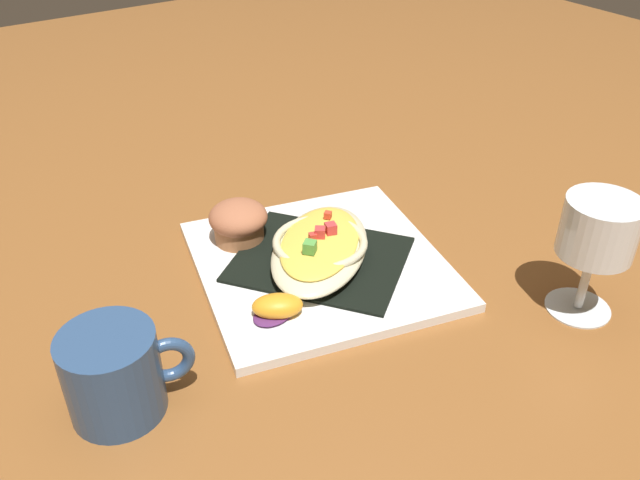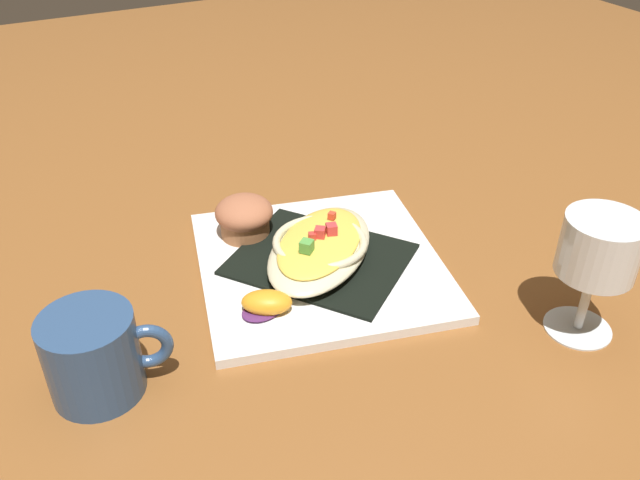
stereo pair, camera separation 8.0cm
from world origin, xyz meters
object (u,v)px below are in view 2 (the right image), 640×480
object	(u,v)px
square_plate	(320,264)
stemmed_glass	(598,253)
muffin	(244,216)
coffee_mug	(95,359)
gratin_dish	(320,246)
orange_garnish	(266,304)

from	to	relation	value
square_plate	stemmed_glass	size ratio (longest dim) A/B	2.05
muffin	stemmed_glass	bearing A→B (deg)	128.66
coffee_mug	muffin	bearing A→B (deg)	-141.73
square_plate	stemmed_glass	bearing A→B (deg)	131.24
coffee_mug	stemmed_glass	xyz separation A→B (m)	(-0.48, 0.15, 0.06)
gratin_dish	orange_garnish	distance (m)	0.11
square_plate	orange_garnish	bearing A→B (deg)	31.38
muffin	square_plate	bearing A→B (deg)	121.71
square_plate	orange_garnish	xyz separation A→B (m)	(0.10, 0.06, 0.02)
square_plate	muffin	size ratio (longest dim) A/B	3.91
muffin	coffee_mug	bearing A→B (deg)	38.27
muffin	orange_garnish	distance (m)	0.16
gratin_dish	stemmed_glass	xyz separation A→B (m)	(-0.20, 0.23, 0.07)
orange_garnish	coffee_mug	size ratio (longest dim) A/B	0.54
stemmed_glass	muffin	bearing A→B (deg)	-51.34
square_plate	stemmed_glass	world-z (taller)	stemmed_glass
orange_garnish	coffee_mug	distance (m)	0.19
square_plate	gratin_dish	xyz separation A→B (m)	(0.00, 0.00, 0.03)
muffin	stemmed_glass	distance (m)	0.42
square_plate	gratin_dish	bearing A→B (deg)	39.89
square_plate	muffin	distance (m)	0.12
muffin	stemmed_glass	xyz separation A→B (m)	(-0.26, 0.32, 0.06)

